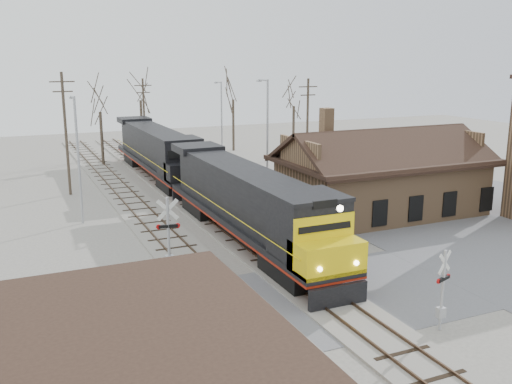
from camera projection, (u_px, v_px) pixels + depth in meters
ground at (324, 298)px, 27.76m from camera, size 140.00×140.00×0.00m
road at (324, 298)px, 27.76m from camera, size 60.00×9.00×0.03m
track_main at (217, 220)px, 41.08m from camera, size 3.40×90.00×0.24m
track_siding at (156, 227)px, 39.30m from camera, size 3.40×90.00×0.24m
depot at (381, 182)px, 42.64m from camera, size 15.20×9.31×7.90m
locomotive_lead at (250, 204)px, 35.29m from camera, size 3.31×22.15×4.92m
locomotive_trailing at (158, 151)px, 55.22m from camera, size 3.31×22.15×4.66m
crossbuck_near at (442, 292)px, 24.16m from camera, size 1.00×0.42×3.62m
crossbuck_far at (169, 241)px, 29.88m from camera, size 1.26×0.33×4.43m
streetlight_a at (78, 153)px, 39.41m from camera, size 0.25×2.04×8.90m
streetlight_b at (267, 133)px, 47.06m from camera, size 0.25×2.04×9.75m
streetlight_c at (221, 117)px, 63.25m from camera, size 0.25×2.04×8.90m
utility_pole_a at (66, 132)px, 47.69m from camera, size 2.00×0.24×10.33m
utility_pole_b at (144, 117)px, 66.14m from camera, size 2.00×0.24×9.15m
utility_pole_c at (307, 125)px, 56.28m from camera, size 2.00×0.24×9.49m
tree_b at (100, 103)px, 60.90m from camera, size 3.85×3.85×9.44m
tree_c at (140, 91)px, 68.84m from camera, size 4.28×4.28×10.50m
tree_d at (233, 91)px, 70.52m from camera, size 4.27×4.27×10.45m
tree_e at (294, 98)px, 66.85m from camera, size 3.94×3.94×9.64m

